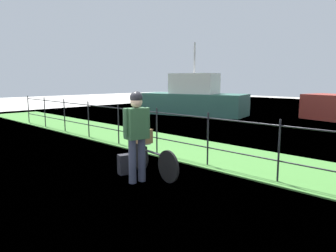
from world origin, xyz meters
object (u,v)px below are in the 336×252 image
at_px(wooden_crate, 143,136).
at_px(terrier_dog, 143,125).
at_px(bicycle_main, 153,160).
at_px(moored_boat_near, 194,99).
at_px(backpack_on_paving, 125,164).
at_px(cyclist_person, 137,129).

height_order(wooden_crate, terrier_dog, terrier_dog).
xyz_separation_m(bicycle_main, moored_boat_near, (-6.67, 8.99, 0.49)).
relative_size(terrier_dog, backpack_on_paving, 0.81).
xyz_separation_m(terrier_dog, moored_boat_near, (-6.33, 8.93, -0.15)).
xyz_separation_m(terrier_dog, cyclist_person, (0.44, -0.52, 0.04)).
bearing_deg(wooden_crate, backpack_on_paving, -107.50).
bearing_deg(moored_boat_near, cyclist_person, -54.42).
bearing_deg(cyclist_person, bicycle_main, 102.02).
bearing_deg(cyclist_person, wooden_crate, 131.25).
distance_m(bicycle_main, terrier_dog, 0.73).
bearing_deg(wooden_crate, moored_boat_near, 125.22).
relative_size(bicycle_main, backpack_on_paving, 4.02).
relative_size(bicycle_main, cyclist_person, 0.96).
height_order(terrier_dog, moored_boat_near, moored_boat_near).
height_order(terrier_dog, cyclist_person, cyclist_person).
bearing_deg(backpack_on_paving, bicycle_main, -42.94).
bearing_deg(bicycle_main, wooden_crate, 171.19).
height_order(wooden_crate, moored_boat_near, moored_boat_near).
height_order(terrier_dog, backpack_on_paving, terrier_dog).
bearing_deg(cyclist_person, terrier_dog, 129.91).
bearing_deg(bicycle_main, moored_boat_near, 126.57).
bearing_deg(wooden_crate, cyclist_person, -48.75).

